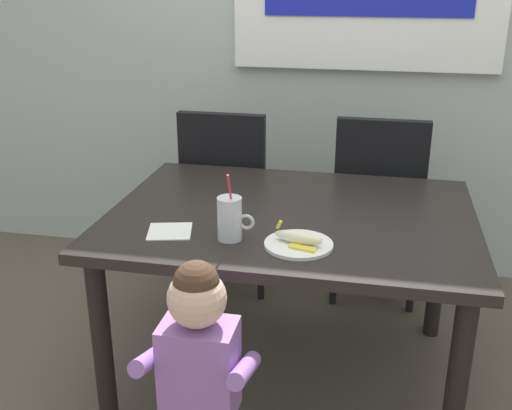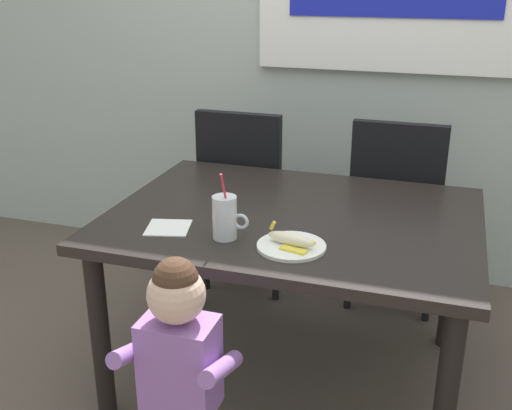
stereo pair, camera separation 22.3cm
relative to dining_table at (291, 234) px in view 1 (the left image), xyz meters
name	(u,v)px [view 1 (the left image)]	position (x,y,z in m)	size (l,w,h in m)	color
ground_plane	(288,373)	(0.00, 0.00, -0.64)	(24.00, 24.00, 0.00)	brown
dining_table	(291,234)	(0.00, 0.00, 0.00)	(1.37, 1.03, 0.73)	black
dining_chair_left	(228,190)	(-0.42, 0.70, -0.09)	(0.44, 0.45, 0.96)	black
dining_chair_right	(378,199)	(0.32, 0.73, -0.09)	(0.44, 0.45, 0.96)	black
toddler_standing	(199,359)	(-0.16, -0.70, -0.11)	(0.33, 0.24, 0.84)	#3F4760
milk_cup	(230,221)	(-0.17, -0.28, 0.16)	(0.13, 0.09, 0.25)	silver
snack_plate	(299,244)	(0.07, -0.29, 0.10)	(0.23, 0.23, 0.01)	white
peeled_banana	(299,238)	(0.07, -0.30, 0.12)	(0.18, 0.13, 0.07)	#F4EAC6
paper_napkin	(170,231)	(-0.39, -0.27, 0.09)	(0.15, 0.15, 0.00)	white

